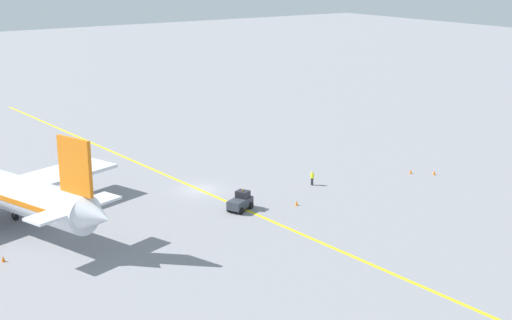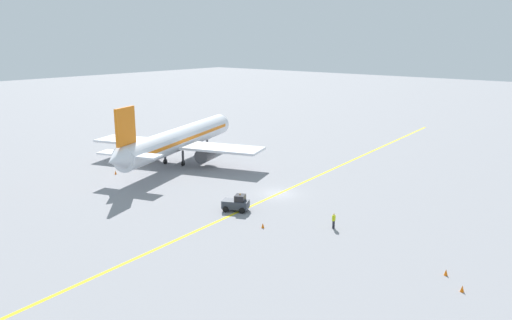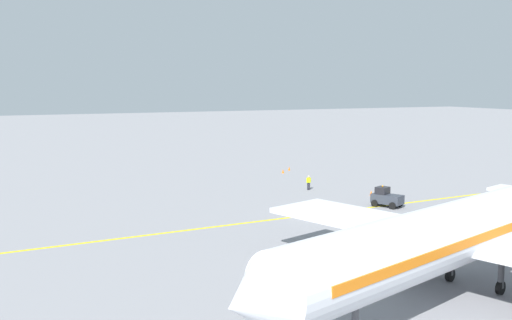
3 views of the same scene
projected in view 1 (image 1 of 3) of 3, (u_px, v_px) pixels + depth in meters
The scene contains 8 objects.
ground_plane at pixel (200, 190), 80.70m from camera, with size 400.00×400.00×0.00m, color gray.
apron_yellow_centreline at pixel (200, 190), 80.70m from camera, with size 0.40×120.00×0.01m, color yellow.
baggage_tug_dark at pixel (241, 202), 74.00m from camera, with size 3.35×2.72×2.11m.
ground_crew_worker at pixel (312, 178), 82.14m from camera, with size 0.22×0.58×1.68m.
traffic_cone_near_nose at pixel (434, 173), 86.24m from camera, with size 0.32×0.32×0.55m, color orange.
traffic_cone_mid_apron at pixel (297, 203), 75.51m from camera, with size 0.32×0.32×0.55m, color orange.
traffic_cone_by_wingtip at pixel (411, 171), 86.75m from camera, with size 0.32×0.32×0.55m, color orange.
traffic_cone_far_edge at pixel (3, 259), 61.45m from camera, with size 0.32×0.32×0.55m, color orange.
Camera 1 is at (-38.45, -66.73, 25.17)m, focal length 50.00 mm.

